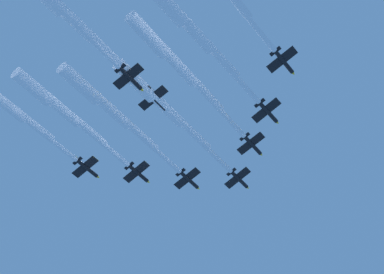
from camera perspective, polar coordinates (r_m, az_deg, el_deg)
The scene contains 7 objects.
jet_lead at distance 184.05m, azimuth -2.27°, elevation 2.42°, with size 16.13×59.73×4.44m.
jet_port_inner at distance 183.64m, azimuth -6.76°, elevation 2.22°, with size 15.74×58.10×4.40m.
jet_starboard_inner at distance 174.29m, azimuth -1.20°, elevation 5.96°, with size 16.73×59.08×4.39m.
jet_port_mid at distance 187.34m, azimuth -10.71°, elevation 2.17°, with size 14.51×53.30×4.42m.
jet_starboard_mid at distance 165.49m, azimuth 0.31°, elevation 8.57°, with size 14.58×54.02×4.42m.
jet_port_outer at distance 190.44m, azimuth -15.01°, elevation 2.44°, with size 14.22×52.09×4.38m.
jet_trail_port at distance 167.94m, azimuth -9.62°, elevation 9.28°, with size 14.65×51.43×4.36m.
Camera 1 is at (97.74, -90.39, 68.96)m, focal length 64.16 mm.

